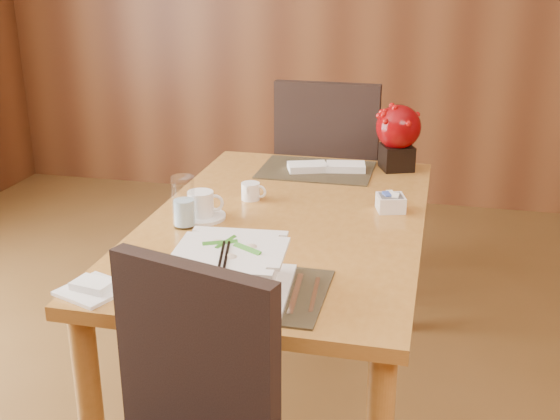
% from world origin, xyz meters
% --- Properties ---
extents(dining_table, '(0.90, 1.50, 0.75)m').
position_xyz_m(dining_table, '(0.00, 0.60, 0.65)').
color(dining_table, '#AF7530').
rests_on(dining_table, ground).
extents(placemat_near, '(0.45, 0.33, 0.01)m').
position_xyz_m(placemat_near, '(0.00, 0.05, 0.75)').
color(placemat_near, black).
rests_on(placemat_near, dining_table).
extents(placemat_far, '(0.45, 0.33, 0.01)m').
position_xyz_m(placemat_far, '(0.00, 1.15, 0.75)').
color(placemat_far, black).
rests_on(placemat_far, dining_table).
extents(soup_setting, '(0.33, 0.33, 0.12)m').
position_xyz_m(soup_setting, '(-0.02, 0.04, 0.81)').
color(soup_setting, white).
rests_on(soup_setting, dining_table).
extents(coffee_cup, '(0.16, 0.16, 0.09)m').
position_xyz_m(coffee_cup, '(-0.28, 0.53, 0.79)').
color(coffee_cup, white).
rests_on(coffee_cup, dining_table).
extents(water_glass, '(0.09, 0.09, 0.17)m').
position_xyz_m(water_glass, '(-0.30, 0.45, 0.83)').
color(water_glass, white).
rests_on(water_glass, dining_table).
extents(creamer_jug, '(0.10, 0.10, 0.06)m').
position_xyz_m(creamer_jug, '(-0.17, 0.75, 0.78)').
color(creamer_jug, white).
rests_on(creamer_jug, dining_table).
extents(sugar_caddy, '(0.11, 0.11, 0.05)m').
position_xyz_m(sugar_caddy, '(0.33, 0.75, 0.78)').
color(sugar_caddy, white).
rests_on(sugar_caddy, dining_table).
extents(berry_decor, '(0.18, 0.18, 0.27)m').
position_xyz_m(berry_decor, '(0.31, 1.24, 0.90)').
color(berry_decor, black).
rests_on(berry_decor, dining_table).
extents(napkins_far, '(0.33, 0.18, 0.03)m').
position_xyz_m(napkins_far, '(0.05, 1.15, 0.77)').
color(napkins_far, white).
rests_on(napkins_far, dining_table).
extents(bread_plate, '(0.20, 0.20, 0.01)m').
position_xyz_m(bread_plate, '(-0.37, -0.04, 0.76)').
color(bread_plate, white).
rests_on(bread_plate, dining_table).
extents(far_chair, '(0.50, 0.50, 1.05)m').
position_xyz_m(far_chair, '(-0.01, 1.60, 0.59)').
color(far_chair, black).
rests_on(far_chair, ground).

